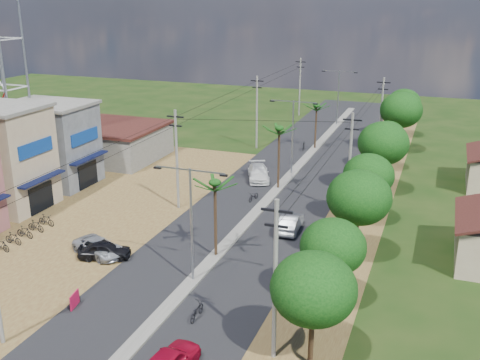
# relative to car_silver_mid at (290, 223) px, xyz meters

# --- Properties ---
(ground) EXTENTS (160.00, 160.00, 0.00)m
(ground) POSITION_rel_car_silver_mid_xyz_m (-3.88, -10.48, -0.70)
(ground) COLOR black
(ground) RESTS_ON ground
(road) EXTENTS (12.00, 110.00, 0.04)m
(road) POSITION_rel_car_silver_mid_xyz_m (-3.88, 4.52, -0.68)
(road) COLOR black
(road) RESTS_ON ground
(median) EXTENTS (1.00, 90.00, 0.18)m
(median) POSITION_rel_car_silver_mid_xyz_m (-3.88, 7.52, -0.61)
(median) COLOR #605E56
(median) RESTS_ON ground
(dirt_lot_west) EXTENTS (18.00, 46.00, 0.04)m
(dirt_lot_west) POSITION_rel_car_silver_mid_xyz_m (-18.88, -2.48, -0.68)
(dirt_lot_west) COLOR brown
(dirt_lot_west) RESTS_ON ground
(dirt_shoulder_east) EXTENTS (5.00, 90.00, 0.03)m
(dirt_shoulder_east) POSITION_rel_car_silver_mid_xyz_m (4.62, 4.52, -0.68)
(dirt_shoulder_east) COLOR brown
(dirt_shoulder_east) RESTS_ON ground
(shophouse_cream) EXTENTS (9.00, 6.40, 9.30)m
(shophouse_cream) POSITION_rel_car_silver_mid_xyz_m (-25.86, -3.48, 3.97)
(shophouse_cream) COLOR tan
(shophouse_cream) RESTS_ON ground
(shophouse_grey) EXTENTS (9.00, 6.40, 8.30)m
(shophouse_grey) POSITION_rel_car_silver_mid_xyz_m (-25.86, 3.52, 3.47)
(shophouse_grey) COLOR #4C4F54
(shophouse_grey) RESTS_ON ground
(low_shed) EXTENTS (10.40, 10.40, 3.95)m
(low_shed) POSITION_rel_car_silver_mid_xyz_m (-24.88, 13.52, 1.27)
(low_shed) COLOR #605E56
(low_shed) RESTS_ON ground
(tree_east_a) EXTENTS (4.40, 4.40, 6.37)m
(tree_east_a) POSITION_rel_car_silver_mid_xyz_m (5.62, -16.48, 3.79)
(tree_east_a) COLOR black
(tree_east_a) RESTS_ON ground
(tree_east_b) EXTENTS (4.00, 4.00, 5.83)m
(tree_east_b) POSITION_rel_car_silver_mid_xyz_m (5.42, -10.48, 3.42)
(tree_east_b) COLOR black
(tree_east_b) RESTS_ON ground
(tree_east_c) EXTENTS (4.60, 4.60, 6.83)m
(tree_east_c) POSITION_rel_car_silver_mid_xyz_m (5.82, -3.48, 4.17)
(tree_east_c) COLOR black
(tree_east_c) RESTS_ON ground
(tree_east_d) EXTENTS (4.20, 4.20, 6.13)m
(tree_east_d) POSITION_rel_car_silver_mid_xyz_m (5.52, 3.52, 3.64)
(tree_east_d) COLOR black
(tree_east_d) RESTS_ON ground
(tree_east_e) EXTENTS (4.80, 4.80, 7.14)m
(tree_east_e) POSITION_rel_car_silver_mid_xyz_m (5.72, 11.52, 4.39)
(tree_east_e) COLOR black
(tree_east_e) RESTS_ON ground
(tree_east_f) EXTENTS (3.80, 3.80, 5.52)m
(tree_east_f) POSITION_rel_car_silver_mid_xyz_m (5.32, 19.52, 3.19)
(tree_east_f) COLOR black
(tree_east_f) RESTS_ON ground
(tree_east_g) EXTENTS (5.00, 5.00, 7.38)m
(tree_east_g) POSITION_rel_car_silver_mid_xyz_m (5.92, 27.52, 4.54)
(tree_east_g) COLOR black
(tree_east_g) RESTS_ON ground
(tree_east_h) EXTENTS (4.40, 4.40, 6.52)m
(tree_east_h) POSITION_rel_car_silver_mid_xyz_m (5.62, 35.52, 3.94)
(tree_east_h) COLOR black
(tree_east_h) RESTS_ON ground
(palm_median_near) EXTENTS (2.00, 2.00, 6.15)m
(palm_median_near) POSITION_rel_car_silver_mid_xyz_m (-3.88, -6.48, 4.84)
(palm_median_near) COLOR black
(palm_median_near) RESTS_ON ground
(palm_median_mid) EXTENTS (2.00, 2.00, 6.55)m
(palm_median_mid) POSITION_rel_car_silver_mid_xyz_m (-3.88, 9.52, 5.20)
(palm_median_mid) COLOR black
(palm_median_mid) RESTS_ON ground
(palm_median_far) EXTENTS (2.00, 2.00, 5.85)m
(palm_median_far) POSITION_rel_car_silver_mid_xyz_m (-3.88, 25.52, 4.57)
(palm_median_far) COLOR black
(palm_median_far) RESTS_ON ground
(streetlight_near) EXTENTS (5.10, 0.18, 8.00)m
(streetlight_near) POSITION_rel_car_silver_mid_xyz_m (-3.88, -10.48, 4.09)
(streetlight_near) COLOR gray
(streetlight_near) RESTS_ON ground
(streetlight_mid) EXTENTS (5.10, 0.18, 8.00)m
(streetlight_mid) POSITION_rel_car_silver_mid_xyz_m (-3.88, 14.52, 4.09)
(streetlight_mid) COLOR gray
(streetlight_mid) RESTS_ON ground
(streetlight_far) EXTENTS (5.10, 0.18, 8.00)m
(streetlight_far) POSITION_rel_car_silver_mid_xyz_m (-3.88, 39.52, 4.09)
(streetlight_far) COLOR gray
(streetlight_far) RESTS_ON ground
(utility_pole_w_b) EXTENTS (1.60, 0.24, 9.00)m
(utility_pole_w_b) POSITION_rel_car_silver_mid_xyz_m (-10.88, 1.52, 4.06)
(utility_pole_w_b) COLOR #605E56
(utility_pole_w_b) RESTS_ON ground
(utility_pole_w_c) EXTENTS (1.60, 0.24, 9.00)m
(utility_pole_w_c) POSITION_rel_car_silver_mid_xyz_m (-10.88, 23.52, 4.06)
(utility_pole_w_c) COLOR #605E56
(utility_pole_w_c) RESTS_ON ground
(utility_pole_w_d) EXTENTS (1.60, 0.24, 9.00)m
(utility_pole_w_d) POSITION_rel_car_silver_mid_xyz_m (-10.88, 44.52, 4.06)
(utility_pole_w_d) COLOR #605E56
(utility_pole_w_d) RESTS_ON ground
(utility_pole_e_a) EXTENTS (1.60, 0.24, 9.00)m
(utility_pole_e_a) POSITION_rel_car_silver_mid_xyz_m (3.62, -16.48, 4.06)
(utility_pole_e_a) COLOR #605E56
(utility_pole_e_a) RESTS_ON ground
(utility_pole_e_b) EXTENTS (1.60, 0.24, 9.00)m
(utility_pole_e_b) POSITION_rel_car_silver_mid_xyz_m (3.62, 5.52, 4.06)
(utility_pole_e_b) COLOR #605E56
(utility_pole_e_b) RESTS_ON ground
(utility_pole_e_c) EXTENTS (1.60, 0.24, 9.00)m
(utility_pole_e_c) POSITION_rel_car_silver_mid_xyz_m (3.62, 27.52, 4.06)
(utility_pole_e_c) COLOR #605E56
(utility_pole_e_c) RESTS_ON ground
(car_silver_mid) EXTENTS (1.70, 4.30, 1.39)m
(car_silver_mid) POSITION_rel_car_silver_mid_xyz_m (0.00, 0.00, 0.00)
(car_silver_mid) COLOR gray
(car_silver_mid) RESTS_ON ground
(car_white_far) EXTENTS (3.79, 5.42, 1.46)m
(car_white_far) POSITION_rel_car_silver_mid_xyz_m (-6.65, 11.63, 0.03)
(car_white_far) COLOR silver
(car_white_far) RESTS_ON ground
(car_parked_silver) EXTENTS (4.88, 3.42, 1.24)m
(car_parked_silver) POSITION_rel_car_silver_mid_xyz_m (-12.09, -9.21, -0.08)
(car_parked_silver) COLOR gray
(car_parked_silver) RESTS_ON ground
(car_parked_dark) EXTENTS (4.10, 2.76, 1.30)m
(car_parked_dark) POSITION_rel_car_silver_mid_xyz_m (-11.38, -9.57, -0.05)
(car_parked_dark) COLOR black
(car_parked_dark) RESTS_ON ground
(moto_rider_east) EXTENTS (0.64, 1.79, 0.94)m
(moto_rider_east) POSITION_rel_car_silver_mid_xyz_m (-1.77, -14.50, -0.23)
(moto_rider_east) COLOR black
(moto_rider_east) RESTS_ON ground
(moto_rider_west_a) EXTENTS (0.90, 1.74, 0.87)m
(moto_rider_west_a) POSITION_rel_car_silver_mid_xyz_m (-5.08, 5.56, -0.26)
(moto_rider_west_a) COLOR black
(moto_rider_west_a) RESTS_ON ground
(moto_rider_west_b) EXTENTS (0.73, 1.78, 1.04)m
(moto_rider_west_b) POSITION_rel_car_silver_mid_xyz_m (-5.08, 24.56, -0.18)
(moto_rider_west_b) COLOR black
(moto_rider_west_b) RESTS_ON ground
(roadside_sign) EXTENTS (0.32, 1.18, 0.99)m
(roadside_sign) POSITION_rel_car_silver_mid_xyz_m (-9.38, -15.95, -0.21)
(roadside_sign) COLOR #A50F35
(roadside_sign) RESTS_ON ground
(parked_scooter_row) EXTENTS (1.70, 11.04, 1.00)m
(parked_scooter_row) POSITION_rel_car_silver_mid_xyz_m (-19.39, -11.23, -0.20)
(parked_scooter_row) COLOR black
(parked_scooter_row) RESTS_ON ground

